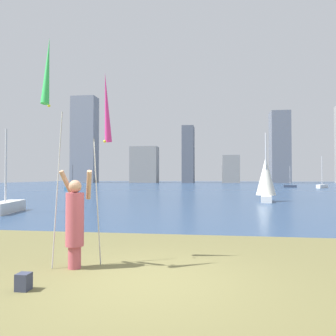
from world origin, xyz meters
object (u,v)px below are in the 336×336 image
at_px(sailboat_1, 72,188).
at_px(bag, 24,282).
at_px(person, 75,220).
at_px(sailboat_0, 5,206).
at_px(sailboat_5, 290,186).
at_px(sailboat_2, 322,186).
at_px(sailboat_4, 266,179).
at_px(kite_flag_left, 48,77).
at_px(kite_flag_right, 106,111).

bearing_deg(sailboat_1, bag, -66.86).
xyz_separation_m(person, sailboat_0, (-7.71, 9.12, -0.64)).
xyz_separation_m(sailboat_1, sailboat_5, (31.31, 15.03, -0.00)).
xyz_separation_m(person, bag, (-0.27, -1.34, -0.82)).
height_order(sailboat_2, sailboat_4, sailboat_4).
height_order(sailboat_0, sailboat_4, sailboat_4).
bearing_deg(sailboat_0, bag, -54.60).
relative_size(person, sailboat_1, 0.58).
height_order(person, kite_flag_left, kite_flag_left).
bearing_deg(sailboat_0, person, -49.81).
relative_size(kite_flag_left, bag, 16.59).
height_order(person, sailboat_4, sailboat_4).
distance_m(kite_flag_right, sailboat_4, 19.19).
relative_size(sailboat_2, sailboat_4, 1.00).
relative_size(kite_flag_left, kite_flag_right, 1.12).
height_order(kite_flag_left, kite_flag_right, kite_flag_left).
xyz_separation_m(sailboat_0, sailboat_5, (22.67, 42.18, -0.09)).
bearing_deg(sailboat_4, sailboat_1, 142.45).
xyz_separation_m(sailboat_1, sailboat_4, (22.75, -17.48, 1.41)).
bearing_deg(sailboat_2, kite_flag_right, -111.35).
bearing_deg(sailboat_4, sailboat_2, 66.82).
bearing_deg(sailboat_1, person, -65.75).
distance_m(kite_flag_left, sailboat_4, 20.42).
bearing_deg(person, sailboat_0, 113.51).
distance_m(bag, sailboat_2, 53.88).
distance_m(sailboat_2, sailboat_4, 32.74).
xyz_separation_m(sailboat_0, sailboat_1, (-8.64, 27.15, -0.09)).
distance_m(person, sailboat_0, 11.96).
distance_m(kite_flag_left, sailboat_1, 40.08).
relative_size(sailboat_0, sailboat_4, 0.85).
distance_m(kite_flag_left, kite_flag_right, 1.38).
height_order(person, sailboat_0, sailboat_0).
distance_m(sailboat_0, sailboat_1, 28.49).
bearing_deg(sailboat_5, sailboat_0, -118.26).
bearing_deg(sailboat_4, sailboat_5, 75.25).
bearing_deg(sailboat_1, sailboat_2, 19.47).
bearing_deg(person, sailboat_2, 51.80).
bearing_deg(kite_flag_left, person, 38.37).
relative_size(sailboat_0, sailboat_1, 1.25).
relative_size(person, sailboat_5, 0.55).
bearing_deg(sailboat_2, bag, -111.28).
distance_m(kite_flag_left, sailboat_2, 53.11).
height_order(bag, sailboat_4, sailboat_4).
bearing_deg(sailboat_0, sailboat_4, 34.42).
bearing_deg(kite_flag_left, sailboat_5, 73.40).
bearing_deg(sailboat_0, sailboat_5, 61.74).
xyz_separation_m(bag, sailboat_1, (-16.07, 37.61, 0.10)).
distance_m(kite_flag_left, sailboat_0, 12.42).
xyz_separation_m(person, sailboat_5, (14.96, 51.30, -0.73)).
height_order(kite_flag_right, bag, kite_flag_right).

